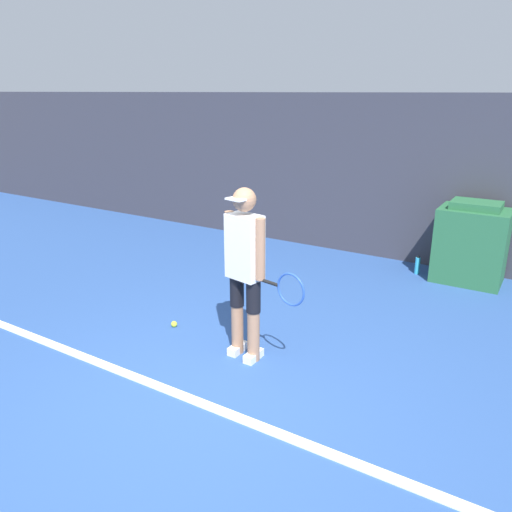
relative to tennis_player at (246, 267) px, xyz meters
name	(u,v)px	position (x,y,z in m)	size (l,w,h in m)	color
ground_plane	(201,405)	(0.12, -0.89, -0.95)	(24.00, 24.00, 0.00)	#2D5193
back_wall	(387,178)	(0.12, 3.80, 0.30)	(24.00, 0.10, 2.50)	#383842
court_baseline	(202,403)	(0.12, -0.87, -0.94)	(21.60, 0.10, 0.01)	white
tennis_player	(246,267)	(0.00, 0.00, 0.00)	(0.94, 0.32, 1.70)	#A37556
tennis_ball	(174,324)	(-1.04, 0.12, -0.91)	(0.07, 0.07, 0.07)	#D1E533
covered_chair	(471,244)	(1.48, 3.37, -0.41)	(0.89, 0.66, 1.12)	#28663D
water_bottle	(417,265)	(0.82, 3.28, -0.82)	(0.07, 0.07, 0.27)	#33ADD6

